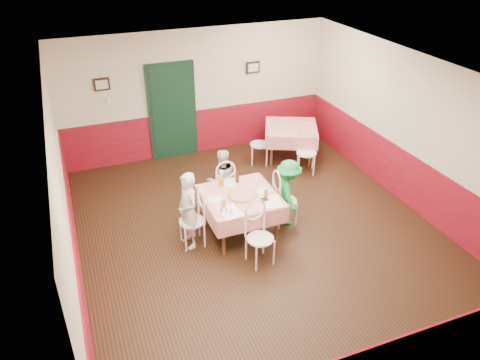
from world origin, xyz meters
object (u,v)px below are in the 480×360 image
object	(u,v)px
chair_far	(223,187)
wallet	(264,199)
chair_second_b	(307,153)
chair_second_a	(260,144)
chair_right	(285,201)
second_table	(290,142)
glass_b	(266,193)
diner_right	(288,193)
pizza	(242,195)
diner_left	(188,211)
diner_far	(222,179)
main_table	(240,214)
glass_a	(223,204)
chair_near	(260,239)
chair_left	(192,221)
beer_bottle	(237,177)
glass_c	(222,182)

from	to	relation	value
chair_far	wallet	size ratio (longest dim) A/B	8.18
chair_second_b	chair_second_a	bearing A→B (deg)	159.84
chair_right	wallet	distance (m)	0.69
second_table	glass_b	world-z (taller)	glass_b
chair_right	diner_right	world-z (taller)	diner_right
pizza	diner_left	world-z (taller)	diner_left
wallet	chair_right	bearing A→B (deg)	28.24
diner_left	diner_far	size ratio (longest dim) A/B	1.14
main_table	glass_a	world-z (taller)	glass_a
glass_b	diner_far	xyz separation A→B (m)	(-0.39, 1.09, -0.24)
chair_near	diner_left	xyz separation A→B (m)	(-0.91, 0.84, 0.22)
chair_left	second_table	bearing A→B (deg)	128.12
main_table	chair_left	xyz separation A→B (m)	(-0.85, -0.01, 0.08)
second_table	chair_second_a	bearing A→B (deg)	180.00
chair_left	chair_far	xyz separation A→B (m)	(0.84, 0.86, 0.00)
diner_left	diner_right	distance (m)	1.80
pizza	chair_left	bearing A→B (deg)	177.66
second_table	diner_far	world-z (taller)	diner_far
chair_far	beer_bottle	distance (m)	0.62
diner_right	second_table	bearing A→B (deg)	-17.75
chair_near	chair_second_b	bearing A→B (deg)	41.33
chair_right	chair_left	bearing A→B (deg)	95.15
chair_near	glass_c	xyz separation A→B (m)	(-0.18, 1.26, 0.38)
chair_second_a	glass_a	distance (m)	3.11
main_table	chair_far	world-z (taller)	chair_far
chair_far	diner_far	bearing A→B (deg)	-88.46
glass_a	chair_second_b	bearing A→B (deg)	35.77
diner_left	chair_far	bearing A→B (deg)	123.94
chair_second_b	chair_near	bearing A→B (deg)	-106.46
chair_right	second_table	bearing A→B (deg)	-24.05
second_table	diner_left	world-z (taller)	diner_left
chair_second_b	chair_right	bearing A→B (deg)	-104.46
chair_second_b	diner_left	xyz separation A→B (m)	(-3.01, -1.55, 0.22)
chair_left	diner_right	size ratio (longest dim) A/B	0.74
glass_b	wallet	size ratio (longest dim) A/B	1.17
chair_right	glass_c	xyz separation A→B (m)	(-1.03, 0.41, 0.38)
chair_far	glass_a	size ratio (longest dim) A/B	7.09
second_table	chair_far	bearing A→B (deg)	-145.65
pizza	beer_bottle	size ratio (longest dim) A/B	1.92
chair_left	glass_a	bearing A→B (deg)	62.92
chair_second_b	beer_bottle	distance (m)	2.34
main_table	chair_far	xyz separation A→B (m)	(-0.01, 0.85, 0.08)
pizza	glass_a	bearing A→B (deg)	-152.93
chair_second_a	diner_left	distance (m)	3.23
diner_left	chair_second_b	bearing A→B (deg)	107.48
chair_far	glass_b	xyz separation A→B (m)	(0.39, -1.04, 0.37)
chair_second_b	pizza	world-z (taller)	chair_second_b
chair_right	chair_second_b	xyz separation A→B (m)	(1.26, 1.54, 0.00)
chair_far	chair_second_b	size ratio (longest dim) A/B	1.00
chair_near	beer_bottle	world-z (taller)	beer_bottle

